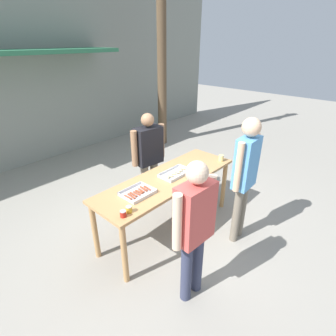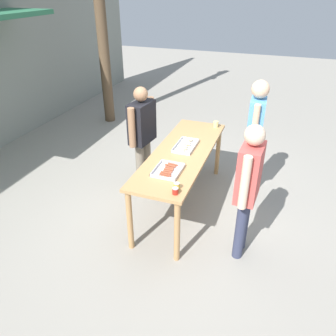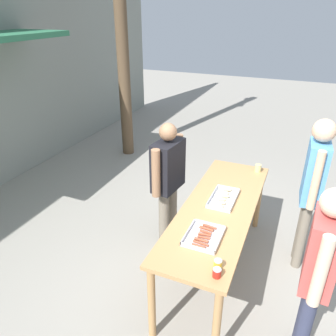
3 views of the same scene
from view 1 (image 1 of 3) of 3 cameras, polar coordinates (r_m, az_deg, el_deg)
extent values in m
plane|color=gray|center=(4.14, 0.00, -12.87)|extent=(24.00, 24.00, 0.00)
cube|color=gray|center=(6.62, -28.38, 20.24)|extent=(12.00, 0.12, 4.50)
cube|color=#2D704C|center=(6.10, -26.69, 21.74)|extent=(3.20, 1.00, 0.08)
cube|color=tan|center=(3.66, 0.00, -2.39)|extent=(2.24, 0.72, 0.04)
cylinder|color=tan|center=(3.17, -9.48, -17.99)|extent=(0.07, 0.07, 0.84)
cylinder|color=tan|center=(4.48, 12.02, -3.71)|extent=(0.07, 0.07, 0.84)
cylinder|color=tan|center=(3.55, -15.63, -13.07)|extent=(0.07, 0.07, 0.84)
cylinder|color=tan|center=(4.75, 5.99, -1.38)|extent=(0.07, 0.07, 0.84)
cube|color=silver|center=(3.30, -6.62, -5.55)|extent=(0.39, 0.32, 0.01)
cube|color=silver|center=(3.19, -4.80, -6.22)|extent=(0.39, 0.01, 0.03)
cube|color=silver|center=(3.39, -8.36, -4.29)|extent=(0.39, 0.01, 0.03)
cube|color=silver|center=(3.19, -9.22, -6.52)|extent=(0.01, 0.32, 0.03)
cube|color=silver|center=(3.40, -4.22, -4.01)|extent=(0.01, 0.32, 0.03)
cylinder|color=brown|center=(3.20, -8.73, -6.36)|extent=(0.03, 0.12, 0.03)
cylinder|color=brown|center=(3.23, -7.98, -6.09)|extent=(0.04, 0.15, 0.02)
cylinder|color=brown|center=(3.26, -7.53, -5.73)|extent=(0.03, 0.13, 0.03)
cylinder|color=brown|center=(3.28, -6.82, -5.49)|extent=(0.03, 0.11, 0.02)
cylinder|color=brown|center=(3.30, -6.35, -5.16)|extent=(0.04, 0.12, 0.03)
cylinder|color=brown|center=(3.33, -5.82, -4.89)|extent=(0.03, 0.11, 0.02)
cylinder|color=brown|center=(3.36, -5.27, -4.52)|extent=(0.04, 0.14, 0.03)
cylinder|color=brown|center=(3.37, -4.52, -4.36)|extent=(0.03, 0.14, 0.02)
cube|color=silver|center=(3.74, 1.59, -1.32)|extent=(0.47, 0.26, 0.01)
cube|color=silver|center=(3.66, 3.10, -1.65)|extent=(0.47, 0.01, 0.03)
cube|color=silver|center=(3.80, 0.15, -0.44)|extent=(0.47, 0.01, 0.03)
cube|color=silver|center=(3.57, -0.86, -2.29)|extent=(0.01, 0.26, 0.03)
cube|color=silver|center=(3.89, 3.85, 0.13)|extent=(0.01, 0.26, 0.03)
ellipsoid|color=beige|center=(3.60, -0.26, -1.97)|extent=(0.07, 0.10, 0.04)
ellipsoid|color=beige|center=(3.65, 0.55, -1.61)|extent=(0.05, 0.09, 0.04)
ellipsoid|color=beige|center=(3.71, 1.12, -1.17)|extent=(0.06, 0.10, 0.04)
ellipsoid|color=beige|center=(3.75, 2.04, -0.81)|extent=(0.06, 0.11, 0.04)
ellipsoid|color=beige|center=(3.81, 2.58, -0.40)|extent=(0.05, 0.10, 0.04)
ellipsoid|color=beige|center=(3.85, 3.33, 0.02)|extent=(0.07, 0.12, 0.05)
cylinder|color=#B22319|center=(2.91, -9.74, -9.85)|extent=(0.07, 0.07, 0.07)
cylinder|color=#B2B2B7|center=(2.89, -9.79, -9.25)|extent=(0.07, 0.07, 0.01)
cylinder|color=gold|center=(2.97, -8.50, -8.93)|extent=(0.07, 0.07, 0.07)
cylinder|color=#B2B2B7|center=(2.95, -8.55, -8.34)|extent=(0.07, 0.07, 0.01)
cylinder|color=#DBC67A|center=(4.22, 11.49, 2.13)|extent=(0.08, 0.08, 0.10)
cylinder|color=#756B5B|center=(4.49, -5.02, -3.63)|extent=(0.13, 0.13, 0.77)
cylinder|color=#756B5B|center=(4.59, -3.01, -2.84)|extent=(0.13, 0.13, 0.77)
cube|color=black|center=(4.24, -4.29, 4.89)|extent=(0.47, 0.30, 0.61)
sphere|color=#936B4C|center=(4.11, -4.49, 10.41)|extent=(0.21, 0.21, 0.21)
cylinder|color=#936B4C|center=(4.09, -7.34, 4.17)|extent=(0.10, 0.10, 0.58)
cylinder|color=#936B4C|center=(4.39, -1.45, 5.92)|extent=(0.10, 0.10, 0.58)
cylinder|color=#333851|center=(3.09, 6.39, -19.72)|extent=(0.12, 0.12, 0.79)
cylinder|color=#333851|center=(2.99, 4.00, -21.52)|extent=(0.12, 0.12, 0.79)
cube|color=#C64C47|center=(2.57, 5.86, -9.69)|extent=(0.41, 0.24, 0.63)
sphere|color=beige|center=(2.34, 6.35, -0.97)|extent=(0.21, 0.21, 0.21)
cylinder|color=beige|center=(2.72, 9.26, -7.23)|extent=(0.09, 0.09, 0.60)
cylinder|color=beige|center=(2.41, 2.01, -11.82)|extent=(0.09, 0.09, 0.60)
cylinder|color=#756B5B|center=(3.91, 15.74, -8.78)|extent=(0.11, 0.11, 0.86)
cylinder|color=#756B5B|center=(3.79, 14.67, -9.92)|extent=(0.11, 0.11, 0.86)
cube|color=#5193D1|center=(3.47, 16.68, 1.06)|extent=(0.37, 0.22, 0.68)
sphere|color=#DBAD89|center=(3.31, 17.73, 8.50)|extent=(0.23, 0.23, 0.23)
cylinder|color=#DBAD89|center=(3.66, 18.15, 2.43)|extent=(0.08, 0.08, 0.64)
cylinder|color=#DBAD89|center=(3.28, 15.12, 0.07)|extent=(0.08, 0.08, 0.64)
cylinder|color=brown|center=(6.94, -1.45, 29.59)|extent=(0.23, 0.23, 6.04)
camera|label=2|loc=(1.73, -104.47, 2.74)|focal=35.00mm
camera|label=3|loc=(1.62, -71.20, 15.11)|focal=35.00mm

